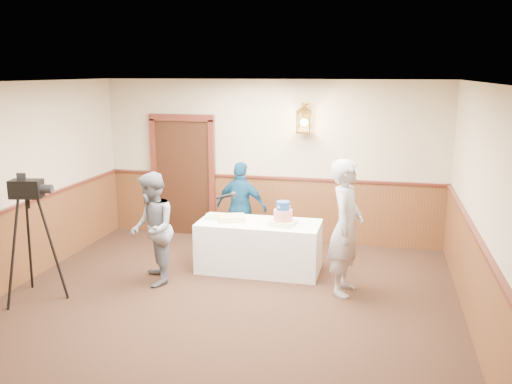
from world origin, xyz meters
The scene contains 10 objects.
ground centered at (0.00, 0.00, 0.00)m, with size 7.00×7.00×0.00m, color black.
room_shell centered at (-0.05, 0.45, 1.52)m, with size 6.02×7.02×2.81m.
display_table centered at (0.16, 1.90, 0.38)m, with size 1.80×0.80×0.75m, color white.
tiered_cake centered at (0.53, 1.84, 0.89)m, with size 0.40×0.40×0.35m.
sheet_cake_yellow centered at (-0.26, 1.89, 0.79)m, with size 0.39×0.30×0.08m, color #DFC585.
sheet_cake_green centered at (-0.54, 1.93, 0.78)m, with size 0.26×0.21×0.06m, color #98C087.
interviewer centered at (-1.17, 1.07, 0.79)m, with size 1.55×0.95×1.59m.
baker centered at (1.47, 1.35, 0.91)m, with size 0.67×0.44×1.83m, color #A2A1A6.
assistant_p centered at (-0.32, 2.70, 0.75)m, with size 0.88×0.37×1.50m, color navy.
tv_camera_rig centered at (-2.47, 0.22, 0.72)m, with size 0.63×0.58×1.59m.
Camera 1 is at (1.88, -5.61, 2.93)m, focal length 38.00 mm.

